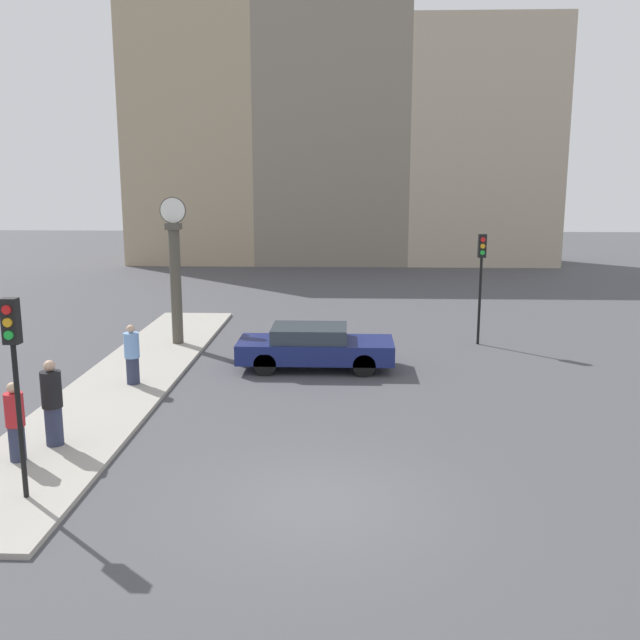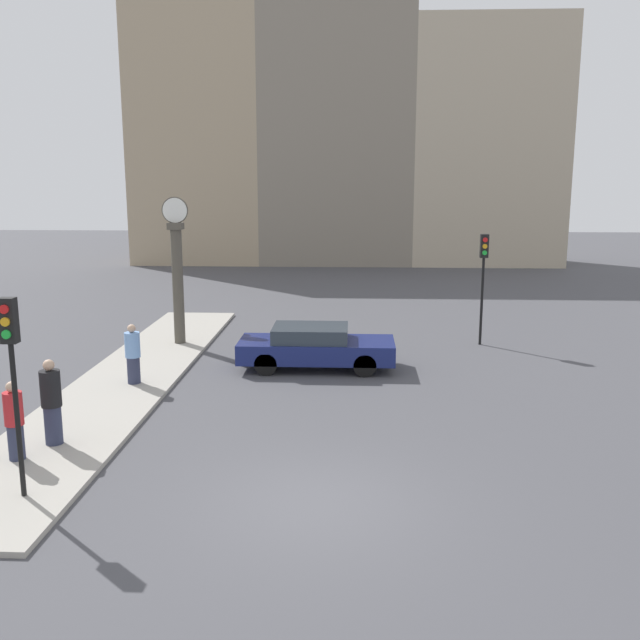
{
  "view_description": "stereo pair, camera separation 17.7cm",
  "coord_description": "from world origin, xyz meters",
  "px_view_note": "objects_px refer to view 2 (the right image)",
  "views": [
    {
      "loc": [
        0.43,
        -11.31,
        5.53
      ],
      "look_at": [
        -0.24,
        5.97,
        1.99
      ],
      "focal_mm": 40.0,
      "sensor_mm": 36.0,
      "label": 1
    },
    {
      "loc": [
        0.61,
        -11.31,
        5.53
      ],
      "look_at": [
        -0.24,
        5.97,
        1.99
      ],
      "focal_mm": 40.0,
      "sensor_mm": 36.0,
      "label": 2
    }
  ],
  "objects_px": {
    "sedan_car": "(315,347)",
    "pedestrian_blue_stripe": "(133,354)",
    "traffic_light_far": "(483,266)",
    "pedestrian_red_top": "(14,421)",
    "street_clock": "(177,274)",
    "traffic_light_near": "(12,355)",
    "pedestrian_black_jacket": "(52,402)"
  },
  "relations": [
    {
      "from": "street_clock",
      "to": "pedestrian_red_top",
      "type": "relative_size",
      "value": 3.03
    },
    {
      "from": "sedan_car",
      "to": "traffic_light_far",
      "type": "bearing_deg",
      "value": 31.54
    },
    {
      "from": "pedestrian_black_jacket",
      "to": "traffic_light_near",
      "type": "bearing_deg",
      "value": -78.82
    },
    {
      "from": "traffic_light_far",
      "to": "street_clock",
      "type": "bearing_deg",
      "value": -176.19
    },
    {
      "from": "traffic_light_near",
      "to": "street_clock",
      "type": "xyz_separation_m",
      "value": [
        -0.06,
        11.42,
        -0.21
      ]
    },
    {
      "from": "traffic_light_near",
      "to": "traffic_light_far",
      "type": "distance_m",
      "value": 15.57
    },
    {
      "from": "traffic_light_near",
      "to": "pedestrian_black_jacket",
      "type": "xyz_separation_m",
      "value": [
        -0.47,
        2.4,
        -1.61
      ]
    },
    {
      "from": "traffic_light_near",
      "to": "traffic_light_far",
      "type": "bearing_deg",
      "value": 50.84
    },
    {
      "from": "street_clock",
      "to": "pedestrian_red_top",
      "type": "bearing_deg",
      "value": -94.61
    },
    {
      "from": "pedestrian_blue_stripe",
      "to": "traffic_light_far",
      "type": "bearing_deg",
      "value": 27.99
    },
    {
      "from": "sedan_car",
      "to": "pedestrian_blue_stripe",
      "type": "height_order",
      "value": "pedestrian_blue_stripe"
    },
    {
      "from": "traffic_light_far",
      "to": "pedestrian_blue_stripe",
      "type": "height_order",
      "value": "traffic_light_far"
    },
    {
      "from": "pedestrian_blue_stripe",
      "to": "pedestrian_black_jacket",
      "type": "xyz_separation_m",
      "value": [
        -0.32,
        -4.36,
        0.1
      ]
    },
    {
      "from": "street_clock",
      "to": "pedestrian_blue_stripe",
      "type": "xyz_separation_m",
      "value": [
        -0.1,
        -4.65,
        -1.5
      ]
    },
    {
      "from": "pedestrian_red_top",
      "to": "pedestrian_blue_stripe",
      "type": "xyz_separation_m",
      "value": [
        0.7,
        5.2,
        0.01
      ]
    },
    {
      "from": "sedan_car",
      "to": "traffic_light_far",
      "type": "xyz_separation_m",
      "value": [
        5.29,
        3.25,
        1.96
      ]
    },
    {
      "from": "traffic_light_near",
      "to": "pedestrian_blue_stripe",
      "type": "height_order",
      "value": "traffic_light_near"
    },
    {
      "from": "traffic_light_far",
      "to": "pedestrian_black_jacket",
      "type": "relative_size",
      "value": 2.05
    },
    {
      "from": "pedestrian_black_jacket",
      "to": "pedestrian_blue_stripe",
      "type": "bearing_deg",
      "value": 85.85
    },
    {
      "from": "traffic_light_far",
      "to": "pedestrian_black_jacket",
      "type": "distance_m",
      "value": 14.23
    },
    {
      "from": "sedan_car",
      "to": "pedestrian_black_jacket",
      "type": "xyz_separation_m",
      "value": [
        -5.02,
        -6.42,
        0.33
      ]
    },
    {
      "from": "traffic_light_near",
      "to": "pedestrian_red_top",
      "type": "height_order",
      "value": "traffic_light_near"
    },
    {
      "from": "traffic_light_near",
      "to": "pedestrian_black_jacket",
      "type": "distance_m",
      "value": 2.93
    },
    {
      "from": "traffic_light_far",
      "to": "pedestrian_red_top",
      "type": "bearing_deg",
      "value": -135.5
    },
    {
      "from": "sedan_car",
      "to": "pedestrian_blue_stripe",
      "type": "xyz_separation_m",
      "value": [
        -4.7,
        -2.06,
        0.23
      ]
    },
    {
      "from": "pedestrian_black_jacket",
      "to": "traffic_light_far",
      "type": "bearing_deg",
      "value": 43.17
    },
    {
      "from": "sedan_car",
      "to": "pedestrian_blue_stripe",
      "type": "bearing_deg",
      "value": -156.31
    },
    {
      "from": "traffic_light_far",
      "to": "pedestrian_black_jacket",
      "type": "xyz_separation_m",
      "value": [
        -10.31,
        -9.67,
        -1.63
      ]
    },
    {
      "from": "traffic_light_near",
      "to": "pedestrian_black_jacket",
      "type": "height_order",
      "value": "traffic_light_near"
    },
    {
      "from": "traffic_light_far",
      "to": "pedestrian_red_top",
      "type": "xyz_separation_m",
      "value": [
        -10.69,
        -10.51,
        -1.74
      ]
    },
    {
      "from": "street_clock",
      "to": "pedestrian_black_jacket",
      "type": "relative_size",
      "value": 2.66
    },
    {
      "from": "sedan_car",
      "to": "street_clock",
      "type": "xyz_separation_m",
      "value": [
        -4.61,
        2.59,
        1.73
      ]
    }
  ]
}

